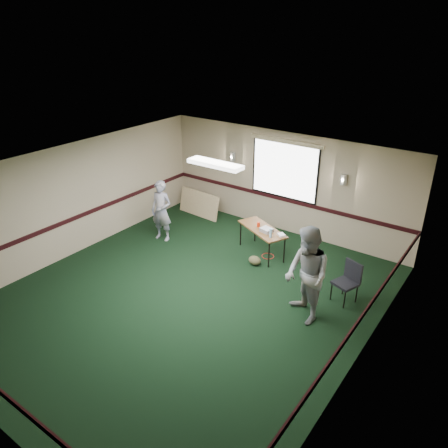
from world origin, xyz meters
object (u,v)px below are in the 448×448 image
Objects in this scene: projector at (266,230)px; folding_table at (262,230)px; person_left at (161,211)px; person_right at (307,275)px; conference_chair at (349,279)px.

folding_table is at bearing 164.40° from projector.
person_right is (4.49, -0.87, 0.16)m from person_left.
conference_chair is (2.44, -0.64, -0.13)m from folding_table.
conference_chair is at bearing 10.16° from folding_table.
projector is 0.31× the size of conference_chair.
projector is at bearing 175.86° from person_right.
projector is 0.14× the size of person_right.
conference_chair is 4.96m from person_left.
person_left reaches higher than folding_table.
folding_table is 1.70× the size of conference_chair.
conference_chair is 1.23m from person_right.
folding_table is at bearing 9.05° from person_left.
projector is 2.78m from person_left.
projector reaches higher than folding_table.
conference_chair is 0.45× the size of person_right.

